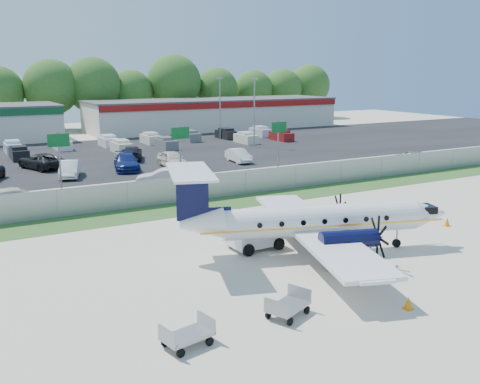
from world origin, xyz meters
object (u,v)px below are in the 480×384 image
baggage_cart_far (288,306)px  baggage_cart_near (187,335)px  pushback_tug (257,236)px  aircraft (316,220)px

baggage_cart_far → baggage_cart_near: bearing=-176.7°
pushback_tug → baggage_cart_near: (-8.03, -8.41, -0.29)m
pushback_tug → baggage_cart_far: 8.83m
pushback_tug → baggage_cart_far: (-3.40, -8.14, -0.27)m
aircraft → baggage_cart_far: size_ratio=7.35×
pushback_tug → baggage_cart_near: 11.63m
aircraft → baggage_cart_near: size_ratio=8.01×
baggage_cart_near → baggage_cart_far: bearing=3.3°
pushback_tug → baggage_cart_near: pushback_tug is taller
pushback_tug → baggage_cart_far: bearing=-112.6°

